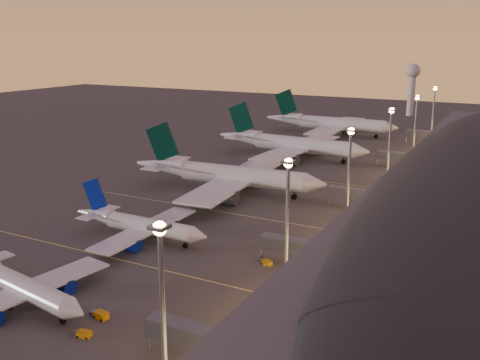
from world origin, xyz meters
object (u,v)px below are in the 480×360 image
airliner_wide_far (330,123)px  airliner_narrow_south (18,285)px  airliner_wide_near (226,175)px  baggage_tug_a (99,314)px  baggage_tug_b (82,334)px  radar_tower (412,81)px  airliner_wide_mid (290,144)px  airliner_narrow_north (139,225)px  baggage_tug_c (266,262)px

airliner_wide_far → airliner_narrow_south: bearing=-88.1°
airliner_wide_near → airliner_wide_far: (-5.06, 116.55, 0.25)m
airliner_wide_near → airliner_wide_far: 116.66m
baggage_tug_a → baggage_tug_b: (1.76, -6.11, -0.06)m
radar_tower → airliner_wide_mid: bearing=-97.5°
airliner_narrow_north → airliner_wide_far: airliner_wide_far is taller
baggage_tug_a → baggage_tug_b: size_ratio=1.12×
airliner_wide_mid → airliner_wide_far: 59.78m
airliner_narrow_south → airliner_narrow_north: airliner_narrow_north is taller
airliner_narrow_south → baggage_tug_b: 19.34m
radar_tower → baggage_tug_a: (1.95, -286.38, -21.34)m
baggage_tug_a → baggage_tug_b: bearing=-65.0°
baggage_tug_b → airliner_narrow_north: bearing=104.9°
baggage_tug_b → airliner_narrow_south: bearing=158.2°
airliner_narrow_south → baggage_tug_c: (33.02, 36.86, -3.05)m
airliner_wide_far → baggage_tug_a: 198.44m
airliner_wide_far → baggage_tug_b: airliner_wide_far is taller
airliner_narrow_north → airliner_wide_near: (-1.86, 46.42, 1.88)m
airliner_wide_near → baggage_tug_b: (21.53, -86.37, -4.97)m
baggage_tug_c → baggage_tug_a: bearing=-94.7°
baggage_tug_c → baggage_tug_b: bearing=-89.1°
airliner_wide_near → airliner_narrow_north: bearing=-92.2°
airliner_wide_mid → baggage_tug_c: airliner_wide_mid is taller
airliner_wide_near → baggage_tug_a: bearing=-80.7°
airliner_wide_mid → baggage_tug_a: 138.89m
airliner_narrow_north → radar_tower: 253.70m
airliner_wide_far → baggage_tug_a: airliner_wide_far is taller
baggage_tug_b → airliner_wide_near: bearing=92.7°
airliner_narrow_south → airliner_narrow_north: 36.48m
airliner_wide_near → baggage_tug_c: 58.50m
airliner_narrow_north → airliner_wide_mid: airliner_wide_mid is taller
airliner_narrow_north → baggage_tug_b: 44.64m
airliner_narrow_south → airliner_wide_near: size_ratio=0.57×
radar_tower → baggage_tug_c: size_ratio=9.20×
airliner_wide_mid → airliner_narrow_north: bearing=-84.9°
baggage_tug_c → radar_tower: bearing=114.4°
baggage_tug_c → airliner_wide_near: bearing=148.1°
airliner_narrow_south → baggage_tug_b: airliner_narrow_south is taller
airliner_wide_far → baggage_tug_b: size_ratio=18.80×
airliner_narrow_south → airliner_wide_mid: 139.84m
radar_tower → airliner_wide_far: bearing=-104.3°
airliner_wide_far → airliner_wide_near: bearing=-87.9°
airliner_narrow_north → baggage_tug_a: bearing=-62.5°
airliner_narrow_south → baggage_tug_a: bearing=17.4°
airliner_narrow_south → baggage_tug_a: (17.03, 2.63, -2.97)m
airliner_narrow_south → airliner_wide_far: size_ratio=0.55×
airliner_narrow_north → airliner_wide_far: size_ratio=0.56×
airliner_narrow_north → airliner_wide_near: bearing=91.9°
radar_tower → baggage_tug_a: 287.18m
airliner_wide_near → baggage_tug_a: (19.78, -80.26, -4.91)m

